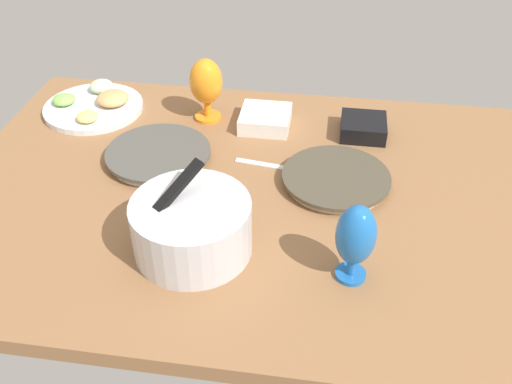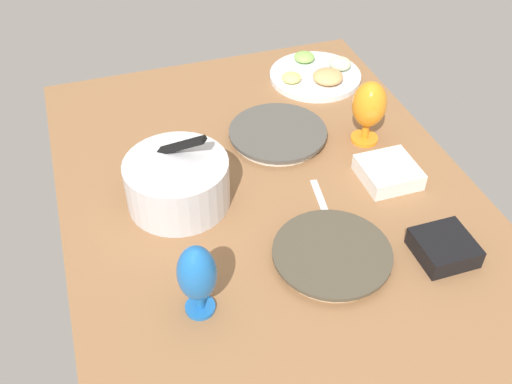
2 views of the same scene
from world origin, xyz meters
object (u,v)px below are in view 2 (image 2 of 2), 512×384
at_px(mixing_bowl, 177,181).
at_px(square_bowl_black, 444,247).
at_px(hurricane_glass_blue, 197,275).
at_px(dinner_plate_right, 278,134).
at_px(hurricane_glass_orange, 369,106).
at_px(dinner_plate_left, 332,255).
at_px(square_bowl_white, 388,171).
at_px(fruit_platter, 317,74).

bearing_deg(mixing_bowl, square_bowl_black, -124.44).
bearing_deg(hurricane_glass_blue, square_bowl_black, -92.45).
bearing_deg(dinner_plate_right, hurricane_glass_orange, -109.92).
xyz_separation_m(dinner_plate_right, hurricane_glass_blue, (-0.51, 0.36, 0.09)).
distance_m(mixing_bowl, hurricane_glass_blue, 0.34).
distance_m(dinner_plate_left, hurricane_glass_blue, 0.33).
xyz_separation_m(hurricane_glass_blue, square_bowl_white, (0.26, -0.57, -0.08)).
bearing_deg(square_bowl_black, hurricane_glass_orange, -2.95).
bearing_deg(hurricane_glass_blue, mixing_bowl, -5.42).
distance_m(dinner_plate_left, mixing_bowl, 0.42).
bearing_deg(square_bowl_white, hurricane_glass_orange, -5.85).
height_order(dinner_plate_right, mixing_bowl, mixing_bowl).
height_order(mixing_bowl, square_bowl_white, mixing_bowl).
xyz_separation_m(dinner_plate_right, hurricane_glass_orange, (-0.08, -0.23, 0.10)).
height_order(dinner_plate_left, square_bowl_white, square_bowl_white).
relative_size(mixing_bowl, hurricane_glass_orange, 1.37).
bearing_deg(mixing_bowl, dinner_plate_left, -136.21).
relative_size(hurricane_glass_orange, square_bowl_white, 1.32).
relative_size(fruit_platter, square_bowl_black, 2.35).
xyz_separation_m(dinner_plate_left, mixing_bowl, (0.30, 0.29, 0.05)).
relative_size(dinner_plate_right, hurricane_glass_blue, 1.52).
distance_m(dinner_plate_left, hurricane_glass_orange, 0.48).
bearing_deg(fruit_platter, mixing_bowl, 128.23).
distance_m(mixing_bowl, fruit_platter, 0.71).
relative_size(dinner_plate_right, mixing_bowl, 1.09).
distance_m(fruit_platter, hurricane_glass_orange, 0.36).
distance_m(hurricane_glass_blue, square_bowl_black, 0.57).
relative_size(mixing_bowl, fruit_platter, 0.87).
bearing_deg(dinner_plate_right, square_bowl_white, -140.36).
bearing_deg(mixing_bowl, fruit_platter, -51.77).
bearing_deg(mixing_bowl, square_bowl_white, -98.99).
xyz_separation_m(mixing_bowl, fruit_platter, (0.44, -0.56, -0.05)).
bearing_deg(square_bowl_black, square_bowl_white, -1.14).
bearing_deg(fruit_platter, square_bowl_black, 178.33).
height_order(dinner_plate_right, square_bowl_white, square_bowl_white).
distance_m(mixing_bowl, square_bowl_white, 0.55).
bearing_deg(dinner_plate_right, fruit_platter, -41.09).
height_order(hurricane_glass_orange, square_bowl_black, hurricane_glass_orange).
xyz_separation_m(hurricane_glass_orange, square_bowl_white, (-0.17, 0.02, -0.09)).
distance_m(hurricane_glass_orange, square_bowl_white, 0.20).
bearing_deg(dinner_plate_left, fruit_platter, -20.13).
distance_m(fruit_platter, square_bowl_white, 0.52).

